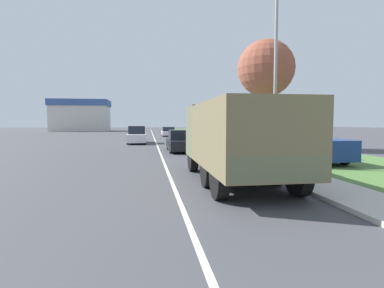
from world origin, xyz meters
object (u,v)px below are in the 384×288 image
military_truck (236,136)px  lamp_post (272,58)px  car_nearest_ahead (181,142)px  car_third_ahead (168,132)px  pickup_truck (303,143)px  car_second_ahead (137,136)px

military_truck → lamp_post: lamp_post is taller
car_nearest_ahead → car_third_ahead: (0.72, 23.43, -0.04)m
pickup_truck → military_truck: bearing=-135.1°
car_third_ahead → lamp_post: size_ratio=0.58×
pickup_truck → lamp_post: lamp_post is taller
pickup_truck → car_nearest_ahead: bearing=136.4°
pickup_truck → lamp_post: size_ratio=0.71×
car_second_ahead → car_third_ahead: car_second_ahead is taller
military_truck → car_second_ahead: military_truck is taller
car_nearest_ahead → military_truck: bearing=-86.5°
military_truck → car_second_ahead: bearing=101.4°
car_second_ahead → military_truck: bearing=-78.6°
car_third_ahead → pickup_truck: bearing=-79.7°
military_truck → car_nearest_ahead: military_truck is taller
car_second_ahead → car_third_ahead: (4.01, 14.83, -0.12)m
car_nearest_ahead → car_third_ahead: car_nearest_ahead is taller
car_nearest_ahead → pickup_truck: pickup_truck is taller
military_truck → car_third_ahead: (0.05, 34.44, -0.92)m
car_third_ahead → car_second_ahead: bearing=-105.1°
car_nearest_ahead → car_second_ahead: (-3.29, 8.60, 0.07)m
car_second_ahead → lamp_post: (6.39, -16.71, 4.03)m
car_second_ahead → pickup_truck: bearing=-57.0°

